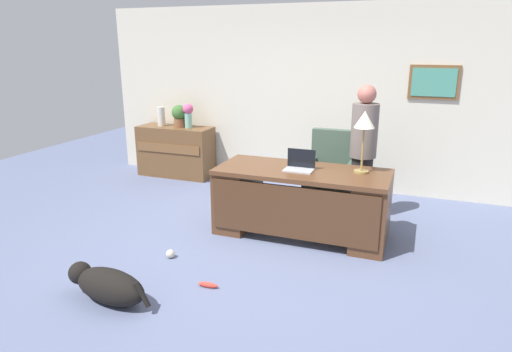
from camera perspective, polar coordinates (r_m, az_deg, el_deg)
ground_plane at (r=4.86m, az=0.07°, el=-9.61°), size 12.00×12.00×0.00m
back_wall at (r=6.90m, az=7.98°, el=9.77°), size 7.00×0.16×2.70m
desk at (r=5.13m, az=5.71°, el=-3.08°), size 1.93×0.82×0.78m
credenza at (r=7.60m, az=-10.12°, el=3.11°), size 1.24×0.50×0.83m
armchair at (r=5.95m, az=9.50°, el=0.05°), size 0.60×0.59×1.06m
person_standing at (r=5.64m, az=13.43°, el=2.99°), size 0.32×0.32×1.68m
dog_lying at (r=4.14m, az=-18.39°, el=-12.99°), size 0.88×0.38×0.30m
laptop at (r=5.03m, az=5.59°, el=1.41°), size 0.32×0.22×0.22m
desk_lamp at (r=4.93m, az=13.61°, el=6.48°), size 0.22×0.22×0.68m
vase_with_flowers at (r=7.35m, az=-8.61°, el=7.83°), size 0.17×0.17×0.39m
vase_empty at (r=7.62m, az=-11.94°, el=7.42°), size 0.13×0.13×0.31m
potted_plant at (r=7.44m, az=-9.72°, el=7.64°), size 0.24×0.24×0.36m
dog_toy_ball at (r=4.80m, az=-10.82°, el=-9.68°), size 0.09×0.09×0.09m
dog_toy_bone at (r=4.23m, az=-6.11°, el=-13.58°), size 0.20×0.06×0.05m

